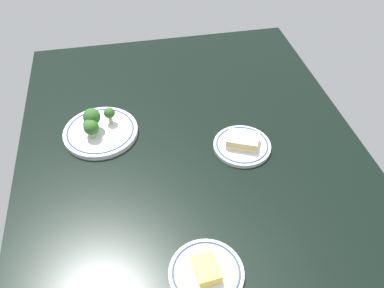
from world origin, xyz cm
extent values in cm
cube|color=black|center=(0.00, 0.00, 2.00)|extent=(131.50, 102.47, 4.00)
cylinder|color=silver|center=(39.96, -4.58, 4.54)|extent=(17.15, 17.15, 1.08)
torus|color=#33478C|center=(39.96, -4.58, 5.08)|extent=(15.60, 15.60, 0.50)
cube|color=#F2D14C|center=(39.96, -4.58, 6.40)|extent=(7.34, 5.89, 2.65)
cylinder|color=silver|center=(2.34, 14.81, 4.62)|extent=(17.17, 17.17, 1.24)
torus|color=#33478C|center=(2.34, 14.81, 5.24)|extent=(15.61, 15.61, 0.50)
cube|color=beige|center=(2.34, 14.81, 5.84)|extent=(9.42, 10.88, 1.20)
cube|color=#E5B24C|center=(2.34, 14.81, 6.84)|extent=(9.42, 10.88, 0.80)
cube|color=beige|center=(2.34, 14.81, 7.84)|extent=(9.42, 10.88, 1.20)
cylinder|color=silver|center=(-11.82, -26.50, 4.78)|extent=(22.86, 22.86, 1.57)
torus|color=#33478C|center=(-11.82, -26.50, 5.57)|extent=(20.62, 20.62, 0.50)
cylinder|color=#9EBC72|center=(-9.35, -28.67, 6.58)|extent=(1.58, 1.58, 2.03)
sphere|color=#2D6023|center=(-9.35, -28.67, 9.29)|extent=(4.52, 4.52, 4.52)
cylinder|color=#9EBC72|center=(-14.99, -23.06, 6.84)|extent=(1.19, 1.19, 2.55)
sphere|color=#2D6023|center=(-14.99, -23.06, 9.39)|extent=(3.40, 3.40, 3.40)
cylinder|color=#9EBC72|center=(-10.65, -28.96, 6.60)|extent=(1.46, 1.46, 2.07)
sphere|color=#2D6023|center=(-10.65, -28.96, 9.20)|extent=(4.17, 4.17, 4.17)
cylinder|color=#9EBC72|center=(-12.95, -28.26, 7.02)|extent=(1.81, 1.81, 2.90)
sphere|color=#2D6023|center=(-12.95, -28.26, 10.41)|extent=(5.18, 5.18, 5.18)
camera|label=1|loc=(81.11, -15.95, 87.34)|focal=36.71mm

